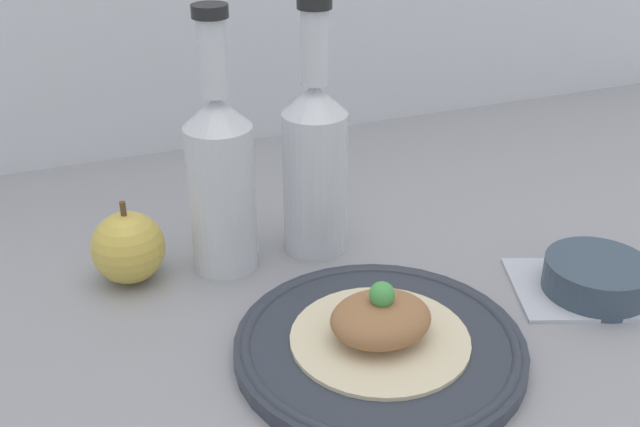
# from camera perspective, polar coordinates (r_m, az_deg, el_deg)

# --- Properties ---
(ground_plane) EXTENTS (1.80, 1.10, 0.04)m
(ground_plane) POSITION_cam_1_polar(r_m,az_deg,el_deg) (0.73, 6.66, -10.17)
(ground_plane) COLOR gray
(plate) EXTENTS (0.26, 0.26, 0.02)m
(plate) POSITION_cam_1_polar(r_m,az_deg,el_deg) (0.68, 4.56, -9.97)
(plate) COLOR #2D333D
(plate) RESTS_ON ground_plane
(plated_food) EXTENTS (0.16, 0.16, 0.06)m
(plated_food) POSITION_cam_1_polar(r_m,az_deg,el_deg) (0.67, 4.64, -8.36)
(plated_food) COLOR beige
(plated_food) RESTS_ON plate
(cider_bottle_left) EXTENTS (0.07, 0.07, 0.28)m
(cider_bottle_left) POSITION_cam_1_polar(r_m,az_deg,el_deg) (0.77, -7.57, 2.89)
(cider_bottle_left) COLOR silver
(cider_bottle_left) RESTS_ON ground_plane
(cider_bottle_right) EXTENTS (0.07, 0.07, 0.28)m
(cider_bottle_right) POSITION_cam_1_polar(r_m,az_deg,el_deg) (0.80, -0.39, 4.06)
(cider_bottle_right) COLOR silver
(cider_bottle_right) RESTS_ON ground_plane
(apple) EXTENTS (0.08, 0.08, 0.09)m
(apple) POSITION_cam_1_polar(r_m,az_deg,el_deg) (0.79, -14.40, -2.52)
(apple) COLOR gold
(apple) RESTS_ON ground_plane
(napkin) EXTENTS (0.16, 0.15, 0.01)m
(napkin) POSITION_cam_1_polar(r_m,az_deg,el_deg) (0.81, 18.81, -5.30)
(napkin) COLOR #B7BCC6
(napkin) RESTS_ON ground_plane
(dipping_bowl) EXTENTS (0.11, 0.11, 0.04)m
(dipping_bowl) POSITION_cam_1_polar(r_m,az_deg,el_deg) (0.81, 20.31, -4.62)
(dipping_bowl) COLOR #384756
(dipping_bowl) RESTS_ON ground_plane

